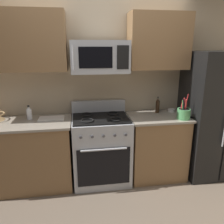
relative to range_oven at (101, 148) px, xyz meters
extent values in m
plane|color=#6B5B4C|center=(0.00, -0.68, -0.47)|extent=(16.00, 16.00, 0.00)
cube|color=tan|center=(0.00, 0.38, 0.83)|extent=(8.00, 0.10, 2.60)
cube|color=olive|center=(-0.98, 0.00, -0.03)|extent=(1.14, 0.57, 0.88)
cube|color=gray|center=(-0.98, 0.00, 0.42)|extent=(1.18, 0.61, 0.03)
cube|color=#B2B5BA|center=(0.00, 0.00, -0.02)|extent=(0.76, 0.61, 0.91)
cube|color=black|center=(0.00, -0.31, -0.11)|extent=(0.67, 0.01, 0.51)
cylinder|color=#B2B5BA|center=(0.00, -0.34, 0.15)|extent=(0.57, 0.02, 0.02)
cube|color=black|center=(0.00, 0.00, 0.44)|extent=(0.73, 0.55, 0.02)
cube|color=#B2B5BA|center=(0.00, 0.28, 0.53)|extent=(0.76, 0.06, 0.18)
torus|color=black|center=(-0.18, -0.13, 0.46)|extent=(0.17, 0.17, 0.02)
torus|color=black|center=(0.18, -0.13, 0.46)|extent=(0.17, 0.17, 0.02)
torus|color=black|center=(-0.18, 0.13, 0.46)|extent=(0.17, 0.17, 0.02)
torus|color=black|center=(0.18, 0.13, 0.46)|extent=(0.17, 0.17, 0.02)
cylinder|color=#4C4C51|center=(-0.27, -0.32, 0.32)|extent=(0.04, 0.02, 0.04)
cylinder|color=#4C4C51|center=(-0.14, -0.32, 0.32)|extent=(0.04, 0.02, 0.04)
cylinder|color=#4C4C51|center=(0.00, -0.32, 0.32)|extent=(0.04, 0.02, 0.04)
cylinder|color=#4C4C51|center=(0.14, -0.32, 0.32)|extent=(0.04, 0.02, 0.04)
cylinder|color=#4C4C51|center=(0.27, -0.32, 0.32)|extent=(0.04, 0.02, 0.04)
cube|color=olive|center=(0.79, 0.00, -0.03)|extent=(0.77, 0.57, 0.88)
cube|color=gray|center=(0.79, 0.00, 0.42)|extent=(0.81, 0.61, 0.03)
cube|color=black|center=(1.60, -0.02, 0.41)|extent=(0.77, 0.68, 1.77)
cube|color=#B2B5BA|center=(0.00, 0.03, 1.23)|extent=(0.71, 0.40, 0.39)
cube|color=black|center=(-0.06, -0.17, 1.23)|extent=(0.39, 0.01, 0.24)
cube|color=black|center=(0.25, -0.17, 1.23)|extent=(0.14, 0.01, 0.27)
cylinder|color=#B2B5BA|center=(-0.32, -0.20, 1.23)|extent=(0.02, 0.02, 0.27)
cube|color=olive|center=(-0.99, 0.16, 1.42)|extent=(1.17, 0.34, 0.72)
cube|color=olive|center=(0.80, 0.16, 1.42)|extent=(0.80, 0.34, 0.72)
cylinder|color=#59AD66|center=(1.08, -0.18, 0.50)|extent=(0.17, 0.17, 0.14)
cylinder|color=black|center=(1.08, -0.18, 0.52)|extent=(0.14, 0.14, 0.12)
cylinder|color=red|center=(1.11, -0.15, 0.61)|extent=(0.05, 0.05, 0.30)
cylinder|color=red|center=(1.07, -0.17, 0.59)|extent=(0.06, 0.06, 0.25)
cylinder|color=red|center=(1.09, -0.19, 0.59)|extent=(0.05, 0.07, 0.24)
cylinder|color=green|center=(1.06, -0.19, 0.58)|extent=(0.02, 0.05, 0.23)
cylinder|color=black|center=(1.06, -0.19, 0.59)|extent=(0.03, 0.04, 0.24)
cylinder|color=red|center=(1.05, -0.15, 0.58)|extent=(0.06, 0.05, 0.22)
cube|color=silver|center=(-0.64, 0.07, 0.44)|extent=(0.33, 0.20, 0.02)
cylinder|color=#382314|center=(0.84, 0.15, 0.52)|extent=(0.05, 0.05, 0.17)
cone|color=#382314|center=(0.84, 0.15, 0.63)|extent=(0.05, 0.05, 0.05)
cylinder|color=black|center=(0.84, 0.15, 0.66)|extent=(0.02, 0.02, 0.01)
cylinder|color=silver|center=(-0.93, 0.12, 0.50)|extent=(0.07, 0.07, 0.13)
cone|color=silver|center=(-0.93, 0.12, 0.59)|extent=(0.06, 0.06, 0.04)
cylinder|color=black|center=(-0.93, 0.12, 0.61)|extent=(0.03, 0.03, 0.01)
cylinder|color=white|center=(1.06, 0.16, 0.45)|extent=(0.10, 0.10, 0.04)
torus|color=white|center=(1.06, 0.16, 0.47)|extent=(0.10, 0.10, 0.01)
camera|label=1|loc=(-0.28, -2.79, 1.36)|focal=35.61mm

